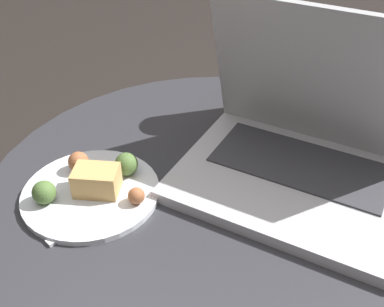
% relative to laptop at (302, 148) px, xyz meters
% --- Properties ---
extents(table, '(0.74, 0.74, 0.51)m').
position_rel_laptop_xyz_m(table, '(-0.10, -0.05, -0.19)').
color(table, '#9E9EA3').
rests_on(table, ground_plane).
extents(laptop, '(0.39, 0.34, 0.26)m').
position_rel_laptop_xyz_m(laptop, '(0.00, 0.00, 0.00)').
color(laptop, '#B2B2B7').
rests_on(laptop, table).
extents(beer_glass, '(0.06, 0.06, 0.19)m').
position_rel_laptop_xyz_m(beer_glass, '(-0.10, 0.17, 0.04)').
color(beer_glass, gold).
rests_on(beer_glass, table).
extents(snack_plate, '(0.20, 0.20, 0.05)m').
position_rel_laptop_xyz_m(snack_plate, '(-0.29, -0.11, -0.04)').
color(snack_plate, silver).
rests_on(snack_plate, table).
extents(fork, '(0.10, 0.15, 0.00)m').
position_rel_laptop_xyz_m(fork, '(-0.26, -0.14, -0.05)').
color(fork, silver).
rests_on(fork, table).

